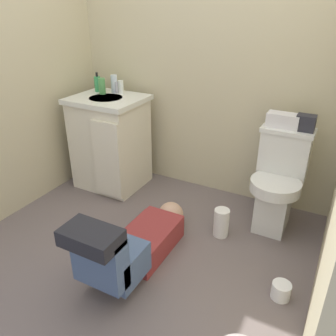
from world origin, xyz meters
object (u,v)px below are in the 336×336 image
(tissue_box, at_px, (283,120))
(toiletry_bag, at_px, (306,123))
(soap_dispenser, at_px, (98,84))
(bottle_white, at_px, (121,87))
(toilet_paper_roll, at_px, (281,291))
(vanity_cabinet, at_px, (111,142))
(bottle_green, at_px, (102,86))
(bottle_clear, at_px, (114,84))
(paper_towel_roll, at_px, (221,223))
(faucet, at_px, (117,88))
(person_plumber, at_px, (133,244))
(toilet, at_px, (278,182))

(tissue_box, relative_size, toiletry_bag, 1.77)
(tissue_box, relative_size, soap_dispenser, 1.33)
(bottle_white, height_order, toilet_paper_roll, bottle_white)
(tissue_box, bearing_deg, vanity_cabinet, -174.57)
(bottle_green, relative_size, bottle_clear, 0.88)
(bottle_white, xyz_separation_m, toilet_paper_roll, (1.65, -0.84, -0.82))
(bottle_green, xyz_separation_m, paper_towel_roll, (1.27, -0.35, -0.78))
(faucet, distance_m, person_plumber, 1.45)
(faucet, bearing_deg, tissue_box, -0.45)
(tissue_box, height_order, soap_dispenser, soap_dispenser)
(paper_towel_roll, bearing_deg, bottle_white, 158.81)
(faucet, relative_size, toiletry_bag, 0.81)
(bottle_clear, height_order, bottle_white, bottle_clear)
(soap_dispenser, distance_m, paper_towel_roll, 1.62)
(tissue_box, distance_m, toiletry_bag, 0.15)
(toilet, xyz_separation_m, person_plumber, (-0.68, -0.90, -0.19))
(toilet, xyz_separation_m, faucet, (-1.47, 0.10, 0.50))
(toiletry_bag, bearing_deg, tissue_box, 180.00)
(faucet, xyz_separation_m, toilet_paper_roll, (1.68, -0.82, -0.82))
(paper_towel_roll, bearing_deg, vanity_cabinet, 166.71)
(faucet, relative_size, bottle_clear, 0.65)
(person_plumber, height_order, toiletry_bag, toiletry_bag)
(faucet, bearing_deg, toilet, -3.96)
(paper_towel_roll, bearing_deg, toilet_paper_roll, -37.68)
(vanity_cabinet, relative_size, toilet_paper_roll, 7.45)
(person_plumber, distance_m, bottle_green, 1.46)
(toilet, height_order, toilet_paper_roll, toilet)
(bottle_white, bearing_deg, toilet, -4.82)
(toilet_paper_roll, bearing_deg, soap_dispenser, 156.91)
(paper_towel_roll, bearing_deg, person_plumber, -123.71)
(faucet, height_order, paper_towel_roll, faucet)
(tissue_box, distance_m, bottle_white, 1.39)
(faucet, height_order, bottle_clear, bottle_clear)
(bottle_green, xyz_separation_m, bottle_white, (0.13, 0.09, -0.01))
(paper_towel_roll, bearing_deg, toiletry_bag, 45.35)
(person_plumber, bearing_deg, soap_dispenser, 134.91)
(bottle_green, bearing_deg, tissue_box, 2.38)
(bottle_green, bearing_deg, faucet, 37.04)
(vanity_cabinet, distance_m, person_plumber, 1.18)
(person_plumber, distance_m, bottle_clear, 1.48)
(toilet, distance_m, faucet, 1.55)
(tissue_box, bearing_deg, bottle_white, 178.74)
(faucet, relative_size, paper_towel_roll, 0.47)
(faucet, bearing_deg, vanity_cabinet, -88.69)
(faucet, bearing_deg, soap_dispenser, -173.99)
(toilet, bearing_deg, tissue_box, 116.43)
(faucet, distance_m, bottle_clear, 0.04)
(toilet, xyz_separation_m, toilet_paper_roll, (0.21, -0.72, -0.32))
(toilet, bearing_deg, person_plumber, -127.39)
(soap_dispenser, distance_m, toilet_paper_roll, 2.20)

